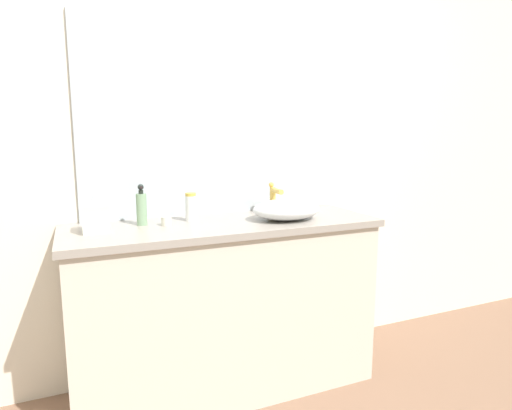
{
  "coord_description": "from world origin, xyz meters",
  "views": [
    {
      "loc": [
        -0.56,
        -1.53,
        1.3
      ],
      "look_at": [
        0.27,
        0.41,
        0.96
      ],
      "focal_mm": 30.05,
      "sensor_mm": 36.0,
      "label": 1
    }
  ],
  "objects_px": {
    "sink_basin": "(287,209)",
    "tissue_box": "(96,217)",
    "soap_dispenser": "(142,208)",
    "candle_jar": "(166,221)",
    "lotion_bottle": "(191,207)"
  },
  "relations": [
    {
      "from": "sink_basin",
      "to": "candle_jar",
      "type": "distance_m",
      "value": 0.6
    },
    {
      "from": "sink_basin",
      "to": "tissue_box",
      "type": "bearing_deg",
      "value": 175.81
    },
    {
      "from": "sink_basin",
      "to": "tissue_box",
      "type": "relative_size",
      "value": 2.15
    },
    {
      "from": "soap_dispenser",
      "to": "tissue_box",
      "type": "xyz_separation_m",
      "value": [
        -0.21,
        -0.08,
        -0.01
      ]
    },
    {
      "from": "soap_dispenser",
      "to": "candle_jar",
      "type": "relative_size",
      "value": 4.07
    },
    {
      "from": "sink_basin",
      "to": "soap_dispenser",
      "type": "distance_m",
      "value": 0.71
    },
    {
      "from": "sink_basin",
      "to": "soap_dispenser",
      "type": "relative_size",
      "value": 1.81
    },
    {
      "from": "sink_basin",
      "to": "candle_jar",
      "type": "height_order",
      "value": "sink_basin"
    },
    {
      "from": "lotion_bottle",
      "to": "candle_jar",
      "type": "distance_m",
      "value": 0.16
    },
    {
      "from": "candle_jar",
      "to": "sink_basin",
      "type": "bearing_deg",
      "value": -9.21
    },
    {
      "from": "sink_basin",
      "to": "soap_dispenser",
      "type": "bearing_deg",
      "value": 167.88
    },
    {
      "from": "lotion_bottle",
      "to": "candle_jar",
      "type": "bearing_deg",
      "value": -155.94
    },
    {
      "from": "soap_dispenser",
      "to": "lotion_bottle",
      "type": "distance_m",
      "value": 0.24
    },
    {
      "from": "tissue_box",
      "to": "candle_jar",
      "type": "xyz_separation_m",
      "value": [
        0.31,
        0.03,
        -0.05
      ]
    },
    {
      "from": "lotion_bottle",
      "to": "soap_dispenser",
      "type": "bearing_deg",
      "value": -178.37
    }
  ]
}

